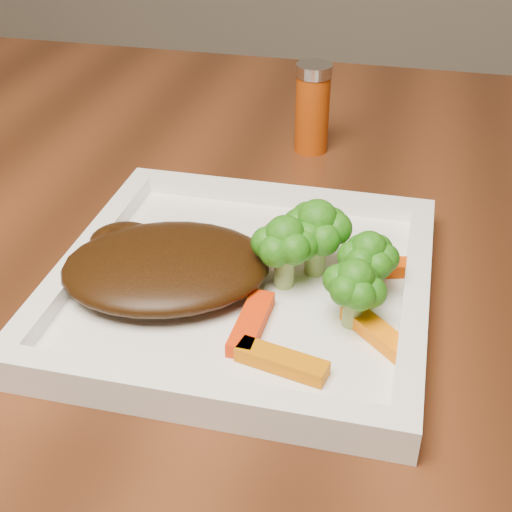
% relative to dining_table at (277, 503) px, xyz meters
% --- Properties ---
extents(dining_table, '(1.60, 0.90, 0.75)m').
position_rel_dining_table_xyz_m(dining_table, '(0.00, 0.00, 0.00)').
color(dining_table, '#512612').
rests_on(dining_table, floor).
extents(plate, '(0.27, 0.27, 0.01)m').
position_rel_dining_table_xyz_m(plate, '(-0.01, -0.10, 0.38)').
color(plate, white).
rests_on(plate, dining_table).
extents(steak, '(0.18, 0.16, 0.03)m').
position_rel_dining_table_xyz_m(steak, '(-0.06, -0.12, 0.40)').
color(steak, '#311907').
rests_on(steak, plate).
extents(broccoli_0, '(0.07, 0.07, 0.07)m').
position_rel_dining_table_xyz_m(broccoli_0, '(0.04, -0.08, 0.42)').
color(broccoli_0, '#366711').
rests_on(broccoli_0, plate).
extents(broccoli_1, '(0.06, 0.06, 0.06)m').
position_rel_dining_table_xyz_m(broccoli_1, '(0.08, -0.10, 0.42)').
color(broccoli_1, '#297513').
rests_on(broccoli_1, plate).
extents(broccoli_2, '(0.05, 0.05, 0.06)m').
position_rel_dining_table_xyz_m(broccoli_2, '(0.07, -0.13, 0.42)').
color(broccoli_2, '#2D6D12').
rests_on(broccoli_2, plate).
extents(broccoli_3, '(0.06, 0.06, 0.06)m').
position_rel_dining_table_xyz_m(broccoli_3, '(0.02, -0.10, 0.42)').
color(broccoli_3, '#196010').
rests_on(broccoli_3, plate).
extents(carrot_0, '(0.06, 0.03, 0.01)m').
position_rel_dining_table_xyz_m(carrot_0, '(0.04, -0.19, 0.39)').
color(carrot_0, '#C76703').
rests_on(carrot_0, plate).
extents(carrot_1, '(0.05, 0.05, 0.01)m').
position_rel_dining_table_xyz_m(carrot_1, '(0.09, -0.15, 0.39)').
color(carrot_1, orange).
rests_on(carrot_1, plate).
extents(carrot_2, '(0.02, 0.06, 0.01)m').
position_rel_dining_table_xyz_m(carrot_2, '(0.01, -0.16, 0.39)').
color(carrot_2, red).
rests_on(carrot_2, plate).
extents(carrot_3, '(0.06, 0.03, 0.01)m').
position_rel_dining_table_xyz_m(carrot_3, '(0.09, -0.07, 0.39)').
color(carrot_3, '#CB3F03').
rests_on(carrot_3, plate).
extents(carrot_4, '(0.05, 0.06, 0.01)m').
position_rel_dining_table_xyz_m(carrot_4, '(0.01, -0.05, 0.39)').
color(carrot_4, '#FF1E04').
rests_on(carrot_4, plate).
extents(spice_shaker, '(0.04, 0.04, 0.09)m').
position_rel_dining_table_xyz_m(spice_shaker, '(-0.00, 0.16, 0.42)').
color(spice_shaker, '#A23909').
rests_on(spice_shaker, dining_table).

